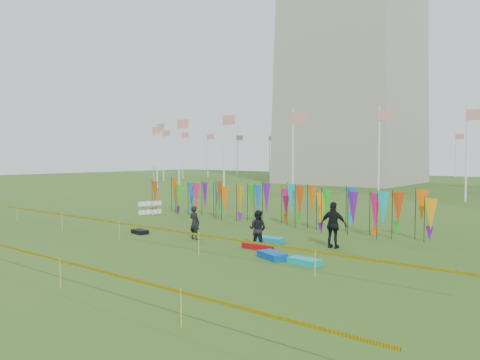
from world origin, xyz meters
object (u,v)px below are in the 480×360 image
Objects in this scene: box_kite at (150,208)px; kite_bag_blue at (272,255)px; person_mid at (258,229)px; kite_bag_turquoise at (270,240)px; kite_bag_red at (258,246)px; person_right at (334,225)px; kite_bag_teal at (305,262)px; person_left at (195,223)px; kite_bag_black at (140,232)px.

box_kite is 15.14m from kite_bag_blue.
kite_bag_blue is at bearing 127.85° from person_mid.
kite_bag_turquoise is 1.52m from kite_bag_red.
kite_bag_red is at bearing 120.24° from person_mid.
kite_bag_red is (-2.42, -2.09, -0.86)m from person_right.
kite_bag_blue is (1.96, -2.67, 0.01)m from kite_bag_turquoise.
kite_bag_blue is at bearing 177.02° from kite_bag_teal.
kite_bag_blue is (-0.85, -3.29, -0.85)m from person_right.
person_mid reaches higher than box_kite.
kite_bag_teal is at bearing -21.07° from box_kite.
kite_bag_blue is (1.61, -1.24, -0.68)m from person_mid.
person_left is 6.76m from kite_bag_teal.
person_left is (8.79, -4.78, 0.34)m from box_kite.
box_kite is 0.71× the size of kite_bag_red.
kite_bag_black is 9.90m from kite_bag_teal.
person_left is 0.80× the size of person_right.
person_left is 0.97× the size of person_mid.
person_right is at bearing -154.79° from person_mid.
person_right reaches higher than kite_bag_teal.
box_kite reaches higher than kite_bag_teal.
person_mid is at bearing 6.20° from kite_bag_black.
person_mid reaches higher than kite_bag_turquoise.
kite_bag_blue reaches higher than kite_bag_black.
box_kite is 0.75× the size of kite_bag_turquoise.
person_left is 1.33× the size of kite_bag_teal.
box_kite is at bearing -35.20° from person_mid.
kite_bag_black is at bearing -8.44° from person_mid.
person_mid is 3.42m from kite_bag_teal.
person_left is 1.78× the size of kite_bag_black.
person_mid reaches higher than kite_bag_blue.
kite_bag_black is (-6.80, -0.74, -0.71)m from person_mid.
kite_bag_teal is at bearing -38.64° from kite_bag_turquoise.
person_right is at bearing -9.86° from box_kite.
kite_bag_red is at bearing -20.66° from box_kite.
kite_bag_black is (-6.84, -0.70, -0.01)m from kite_bag_red.
person_mid is at bearing 156.91° from kite_bag_teal.
box_kite is 15.03m from person_right.
person_right is (14.80, -2.57, 0.53)m from box_kite.
kite_bag_red is at bearing 5.83° from kite_bag_black.
person_right is at bearing -158.39° from person_left.
person_right is 2.22× the size of kite_bag_black.
box_kite is 12.41m from kite_bag_turquoise.
box_kite is 0.75× the size of kite_bag_blue.
person_right is 3.53m from kite_bag_teal.
kite_bag_black is at bearing 176.66° from kite_bag_teal.
kite_bag_turquoise is 0.99× the size of kite_bag_blue.
kite_bag_teal reaches higher than kite_bag_black.
box_kite is 10.01m from person_left.
person_left is 3.63m from kite_bag_turquoise.
box_kite is 13.18m from person_mid.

